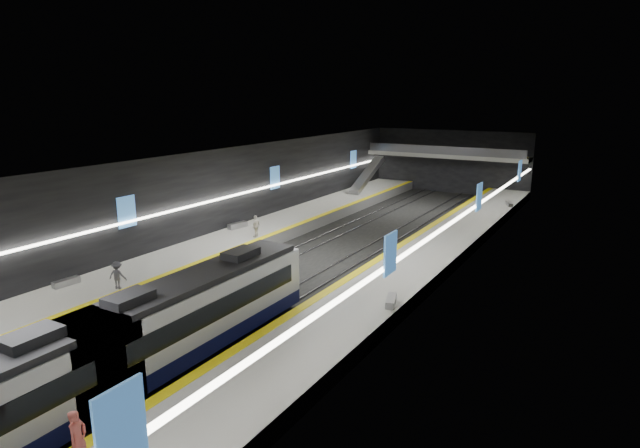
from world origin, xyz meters
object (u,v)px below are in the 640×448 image
Objects in this scene: bench_left_far at (238,225)px; bench_right_far at (509,204)px; passenger_left_a at (256,226)px; train at (89,362)px; bench_left_near at (66,282)px; bench_right_near at (391,301)px; escalator at (367,175)px; passenger_right_a at (78,440)px; passenger_left_b at (117,275)px.

bench_left_far reaches higher than bench_right_far.
train is at bearing 12.26° from passenger_left_a.
bench_left_near is 0.97× the size of bench_right_near.
escalator is at bearing 95.29° from bench_left_far.
passenger_left_a is (3.22, 15.09, 0.71)m from bench_left_near.
train is 13.69× the size of passenger_right_a.
passenger_right_a is 27.98m from passenger_left_a.
passenger_right_a is (15.28, -10.15, 0.78)m from bench_left_near.
train reaches higher than bench_left_near.
bench_right_near reaches higher than bench_left_near.
bench_right_near is (18.49, 7.30, 0.01)m from bench_left_near.
bench_right_near is at bearing 54.37° from passenger_left_a.
bench_right_near is (6.87, 14.27, -0.99)m from train.
bench_right_near is (18.53, -9.41, -0.03)m from bench_left_far.
bench_left_far reaches higher than bench_left_near.
passenger_left_a is at bearing -16.95° from bench_left_far.
bench_right_far is (17.00, -0.95, -1.70)m from escalator.
escalator is 17.11m from bench_right_far.
bench_right_far is at bearing -3.19° from escalator.
train is 13.59m from bench_left_near.
train is 3.35× the size of escalator.
bench_right_near is at bearing -28.34° from passenger_right_a.
bench_left_far reaches higher than bench_right_near.
bench_right_far is 48.96m from passenger_right_a.
escalator is 4.64× the size of bench_right_near.
train is at bearing -54.38° from bench_left_far.
bench_left_far is 1.18× the size of bench_right_far.
bench_left_far is 15.83m from passenger_left_b.
bench_left_far is at bearing 135.74° from bench_right_near.
bench_left_near is 3.54m from passenger_left_b.
passenger_right_a is (15.31, -26.85, 0.74)m from bench_left_far.
bench_right_far is at bearing 59.10° from bench_left_far.
escalator is at bearing -107.62° from passenger_left_b.
passenger_right_a is 16.55m from passenger_left_b.
passenger_left_b reaches higher than bench_left_far.
passenger_right_a is at bearing 116.51° from passenger_left_b.
bench_left_near is 42.94m from bench_right_far.
bench_left_near is at bearing -20.61° from passenger_left_a.
passenger_left_a is 13.86m from passenger_left_b.
bench_left_near is 0.85× the size of bench_left_far.
bench_left_near is at bearing 0.63° from passenger_left_b.
passenger_right_a is at bearing -117.78° from bench_right_near.
bench_right_far is at bearing 81.28° from train.
escalator is 36.52m from bench_right_near.
escalator is (-10.00, 46.61, 0.70)m from train.
escalator reaches higher than passenger_left_a.
bench_left_far is 3.69m from passenger_left_a.
passenger_left_b is at bearing 135.54° from train.
escalator is 4.08× the size of passenger_right_a.
bench_right_near is 17.17m from passenger_left_a.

